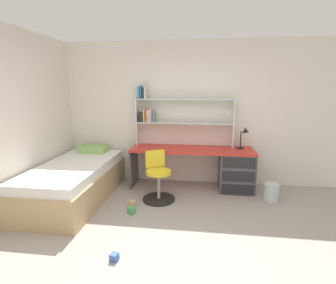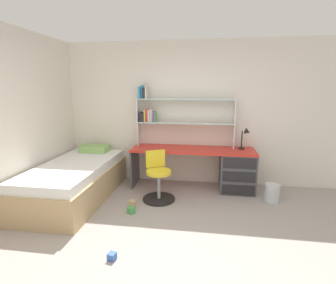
{
  "view_description": "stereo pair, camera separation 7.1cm",
  "coord_description": "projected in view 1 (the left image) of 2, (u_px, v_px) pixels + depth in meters",
  "views": [
    {
      "loc": [
        0.3,
        -2.39,
        1.78
      ],
      "look_at": [
        -0.2,
        1.38,
        0.98
      ],
      "focal_mm": 27.63,
      "sensor_mm": 36.0,
      "label": 1
    },
    {
      "loc": [
        0.37,
        -2.38,
        1.78
      ],
      "look_at": [
        -0.2,
        1.38,
        0.98
      ],
      "focal_mm": 27.63,
      "sensor_mm": 36.0,
      "label": 2
    }
  ],
  "objects": [
    {
      "name": "ground_plane",
      "position": [
        169.0,
        260.0,
        2.73
      ],
      "size": [
        5.48,
        5.75,
        0.02
      ],
      "primitive_type": "cube",
      "color": "#9E938C"
    },
    {
      "name": "room_shell",
      "position": [
        100.0,
        121.0,
        3.74
      ],
      "size": [
        5.48,
        5.75,
        2.6
      ],
      "color": "silver",
      "rests_on": "ground_plane"
    },
    {
      "name": "desk",
      "position": [
        224.0,
        167.0,
        4.54
      ],
      "size": [
        2.15,
        0.59,
        0.72
      ],
      "color": "red",
      "rests_on": "ground_plane"
    },
    {
      "name": "bookshelf_hutch",
      "position": [
        171.0,
        112.0,
        4.65
      ],
      "size": [
        1.74,
        0.22,
        1.09
      ],
      "color": "silver",
      "rests_on": "desk"
    },
    {
      "name": "desk_lamp",
      "position": [
        245.0,
        135.0,
        4.46
      ],
      "size": [
        0.2,
        0.17,
        0.38
      ],
      "color": "black",
      "rests_on": "desk"
    },
    {
      "name": "swivel_chair",
      "position": [
        158.0,
        181.0,
        4.14
      ],
      "size": [
        0.52,
        0.52,
        0.78
      ],
      "color": "black",
      "rests_on": "ground_plane"
    },
    {
      "name": "bed_platform",
      "position": [
        75.0,
        181.0,
        4.17
      ],
      "size": [
        1.03,
        2.09,
        0.71
      ],
      "color": "tan",
      "rests_on": "ground_plane"
    },
    {
      "name": "waste_bin",
      "position": [
        271.0,
        192.0,
        4.13
      ],
      "size": [
        0.23,
        0.23,
        0.28
      ],
      "primitive_type": "cylinder",
      "color": "silver",
      "rests_on": "ground_plane"
    },
    {
      "name": "toy_block_blue_0",
      "position": [
        114.0,
        257.0,
        2.7
      ],
      "size": [
        0.09,
        0.09,
        0.08
      ],
      "primitive_type": "cube",
      "rotation": [
        0.0,
        0.0,
        2.92
      ],
      "color": "#3860B7",
      "rests_on": "ground_plane"
    },
    {
      "name": "toy_block_green_1",
      "position": [
        132.0,
        211.0,
        3.71
      ],
      "size": [
        0.13,
        0.13,
        0.09
      ],
      "primitive_type": "cube",
      "rotation": [
        0.0,
        0.0,
        2.59
      ],
      "color": "#479E51",
      "rests_on": "ground_plane"
    },
    {
      "name": "toy_block_natural_2",
      "position": [
        132.0,
        204.0,
        3.93
      ],
      "size": [
        0.1,
        0.1,
        0.09
      ],
      "primitive_type": "cube",
      "rotation": [
        0.0,
        0.0,
        1.55
      ],
      "color": "tan",
      "rests_on": "ground_plane"
    }
  ]
}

